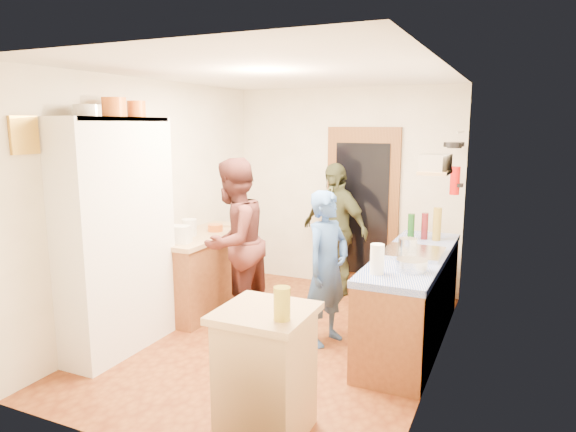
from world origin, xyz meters
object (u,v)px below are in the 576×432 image
Objects in this scene: right_counter_base at (411,301)px; island_base at (266,376)px; person_back at (335,230)px; hutch_body at (117,237)px; person_hob at (328,269)px; person_left at (239,242)px.

island_base is at bearing -107.02° from right_counter_base.
right_counter_base is 2.07m from island_base.
person_back is at bearing 100.66° from island_base.
right_counter_base is (2.50, 1.30, -0.68)m from hutch_body.
island_base is 1.63m from person_hob.
island_base is (1.89, -0.68, -0.67)m from hutch_body.
island_base is at bearing 38.52° from person_left.
hutch_body reaches higher than right_counter_base.
person_hob is at bearing 27.44° from hutch_body.
hutch_body is 2.72m from person_back.
person_left is at bearing 56.92° from hutch_body.
hutch_body is 2.01m from person_hob.
person_hob is (1.76, 0.91, -0.34)m from hutch_body.
island_base is at bearing -19.66° from hutch_body.
person_left is at bearing -172.41° from right_counter_base.
person_back is at bearing 60.79° from hutch_body.
person_back is (1.32, 2.36, -0.27)m from hutch_body.
right_counter_base is at bearing -22.51° from person_back.
person_hob is 0.85× the size of person_left.
person_back is (-0.57, 3.04, 0.40)m from island_base.
hutch_body is 2.12m from island_base.
right_counter_base is 1.45× the size of person_hob.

